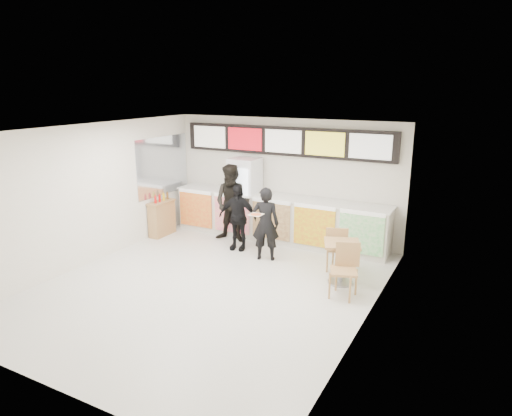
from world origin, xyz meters
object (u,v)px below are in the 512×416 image
Objects in this scene: cafe_table at (342,255)px; drinks_fridge at (245,197)px; service_counter at (277,218)px; customer_main at (265,224)px; customer_mid at (238,217)px; condiment_ledge at (162,218)px; customer_left at (233,203)px.

drinks_fridge is at bearing 129.55° from cafe_table.
drinks_fridge reaches higher than service_counter.
service_counter is 2.79m from cafe_table.
customer_main reaches higher than cafe_table.
customer_mid is at bearing -37.23° from customer_main.
condiment_ledge is (-5.01, 0.73, -0.12)m from cafe_table.
customer_mid reaches higher than cafe_table.
cafe_table is at bearing -8.34° from condiment_ledge.
customer_left is at bearing -150.73° from service_counter.
drinks_fridge is 1.28× the size of customer_mid.
customer_mid reaches higher than service_counter.
customer_left is (-0.97, -0.54, 0.39)m from service_counter.
customer_mid is at bearing 0.09° from condiment_ledge.
drinks_fridge is 1.81m from customer_main.
drinks_fridge reaches higher than customer_main.
condiment_ledge is (-2.82, -1.00, -0.11)m from service_counter.
customer_left is at bearing -93.38° from drinks_fridge.
customer_mid is at bearing 143.84° from cafe_table.
customer_main is at bearing -35.94° from customer_left.
cafe_table is (3.16, -1.19, -0.38)m from customer_left.
customer_main is at bearing -5.16° from condiment_ledge.
service_counter is 2.78× the size of drinks_fridge.
customer_main reaches higher than customer_mid.
customer_main is (1.24, -1.30, -0.18)m from drinks_fridge.
customer_main reaches higher than condiment_ledge.
drinks_fridge is at bearing 28.35° from condiment_ledge.
condiment_ledge is at bearing 150.50° from cafe_table.
drinks_fridge is 0.56m from customer_left.
service_counter is 1.34m from customer_main.
condiment_ledge is at bearing -24.27° from customer_main.
condiment_ledge is (-1.89, -1.02, -0.54)m from drinks_fridge.
customer_left is 1.10× the size of cafe_table.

